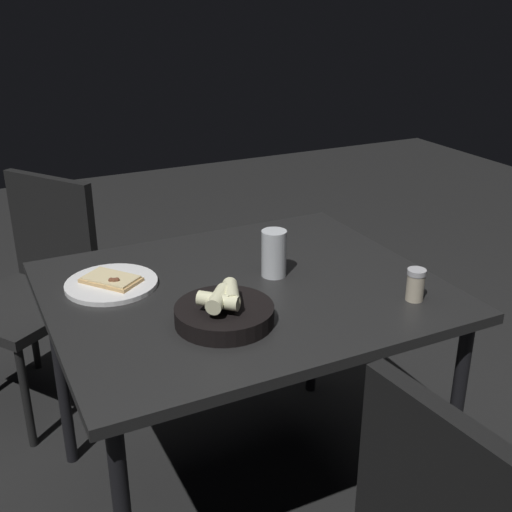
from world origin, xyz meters
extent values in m
plane|color=black|center=(0.00, 0.00, 0.00)|extent=(8.00, 8.00, 0.00)
cube|color=black|center=(0.00, 0.00, 0.73)|extent=(1.10, 0.92, 0.03)
cylinder|color=black|center=(0.49, -0.40, 0.36)|extent=(0.04, 0.04, 0.72)
cylinder|color=black|center=(-0.49, 0.40, 0.36)|extent=(0.04, 0.04, 0.72)
cylinder|color=black|center=(0.49, 0.40, 0.36)|extent=(0.04, 0.04, 0.72)
cylinder|color=white|center=(-0.34, 0.17, 0.76)|extent=(0.27, 0.27, 0.01)
cube|color=tan|center=(-0.34, 0.17, 0.77)|extent=(0.18, 0.19, 0.01)
cube|color=beige|center=(-0.34, 0.17, 0.78)|extent=(0.16, 0.17, 0.01)
sphere|color=brown|center=(-0.33, 0.14, 0.78)|extent=(0.02, 0.02, 0.02)
sphere|color=brown|center=(-0.34, 0.14, 0.78)|extent=(0.02, 0.02, 0.02)
sphere|color=brown|center=(-0.35, 0.14, 0.78)|extent=(0.02, 0.02, 0.02)
cylinder|color=black|center=(-0.14, -0.17, 0.77)|extent=(0.26, 0.26, 0.05)
cylinder|color=beige|center=(-0.16, -0.20, 0.83)|extent=(0.09, 0.10, 0.04)
cylinder|color=beige|center=(-0.16, -0.20, 0.83)|extent=(0.10, 0.10, 0.04)
cylinder|color=beige|center=(-0.12, -0.18, 0.83)|extent=(0.07, 0.11, 0.04)
cylinder|color=#B42314|center=(-0.08, -0.19, 0.77)|extent=(0.06, 0.06, 0.03)
cylinder|color=silver|center=(0.11, 0.03, 0.82)|extent=(0.07, 0.07, 0.14)
cylinder|color=#C07922|center=(0.11, 0.03, 0.80)|extent=(0.07, 0.07, 0.09)
cylinder|color=#BFB299|center=(0.39, -0.29, 0.79)|extent=(0.05, 0.05, 0.08)
cylinder|color=maroon|center=(0.39, -0.29, 0.77)|extent=(0.04, 0.04, 0.04)
cylinder|color=#B7B7BC|center=(0.39, -0.29, 0.83)|extent=(0.05, 0.05, 0.01)
cube|color=black|center=(-0.55, 0.81, 0.43)|extent=(0.61, 0.61, 0.04)
cube|color=black|center=(-0.39, 0.92, 0.67)|extent=(0.27, 0.37, 0.44)
cylinder|color=black|center=(-0.60, 0.54, 0.21)|extent=(0.03, 0.03, 0.41)
cylinder|color=black|center=(-0.50, 1.07, 0.21)|extent=(0.03, 0.03, 0.41)
cylinder|color=black|center=(-0.29, 0.76, 0.21)|extent=(0.03, 0.03, 0.41)
camera|label=1|loc=(-0.70, -1.51, 1.55)|focal=44.92mm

